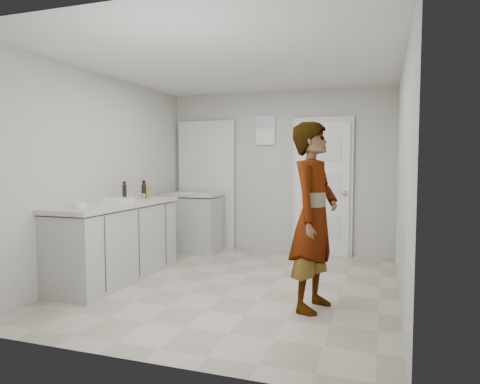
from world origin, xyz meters
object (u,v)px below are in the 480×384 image
(spice_jar, at_px, (144,196))
(baking_dish, at_px, (119,200))
(cake_mix_box, at_px, (148,191))
(egg_bowl, at_px, (79,205))
(oil_cruet_b, at_px, (124,191))
(oil_cruet_a, at_px, (144,190))
(person, at_px, (314,216))

(spice_jar, relative_size, baking_dish, 0.19)
(cake_mix_box, height_order, baking_dish, cake_mix_box)
(egg_bowl, bearing_deg, baking_dish, 85.00)
(spice_jar, distance_m, oil_cruet_b, 0.25)
(oil_cruet_a, bearing_deg, person, -20.29)
(oil_cruet_a, height_order, baking_dish, oil_cruet_a)
(spice_jar, bearing_deg, oil_cruet_b, -138.76)
(spice_jar, relative_size, oil_cruet_b, 0.30)
(cake_mix_box, distance_m, spice_jar, 0.30)
(person, distance_m, cake_mix_box, 2.67)
(baking_dish, xyz_separation_m, egg_bowl, (-0.06, -0.63, 0.00))
(baking_dish, bearing_deg, spice_jar, 84.00)
(egg_bowl, bearing_deg, oil_cruet_a, 86.77)
(person, distance_m, egg_bowl, 2.46)
(cake_mix_box, relative_size, oil_cruet_a, 0.68)
(baking_dish, bearing_deg, oil_cruet_a, 88.80)
(egg_bowl, bearing_deg, spice_jar, 84.57)
(cake_mix_box, height_order, spice_jar, cake_mix_box)
(person, height_order, oil_cruet_b, person)
(cake_mix_box, height_order, egg_bowl, cake_mix_box)
(cake_mix_box, relative_size, oil_cruet_b, 0.70)
(oil_cruet_a, relative_size, baking_dish, 0.65)
(person, relative_size, baking_dish, 4.68)
(oil_cruet_b, relative_size, egg_bowl, 1.73)
(person, distance_m, spice_jar, 2.47)
(oil_cruet_b, distance_m, egg_bowl, 0.96)
(oil_cruet_a, distance_m, baking_dish, 0.56)
(oil_cruet_b, xyz_separation_m, egg_bowl, (0.08, -0.95, -0.09))
(egg_bowl, bearing_deg, oil_cruet_b, 94.51)
(spice_jar, height_order, oil_cruet_a, oil_cruet_a)
(oil_cruet_a, distance_m, oil_cruet_b, 0.27)
(cake_mix_box, height_order, oil_cruet_a, oil_cruet_a)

